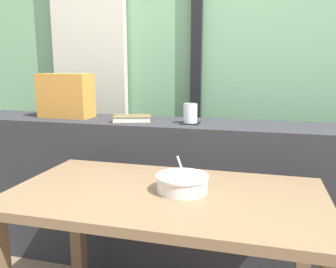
% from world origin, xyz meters
% --- Properties ---
extents(outdoor_backdrop, '(4.80, 0.08, 2.80)m').
position_xyz_m(outdoor_backdrop, '(0.00, 1.14, 1.40)').
color(outdoor_backdrop, '#7AAD7F').
rests_on(outdoor_backdrop, ground).
extents(curtain_left_panel, '(0.56, 0.06, 2.50)m').
position_xyz_m(curtain_left_panel, '(-0.86, 1.04, 1.25)').
color(curtain_left_panel, beige).
rests_on(curtain_left_panel, ground).
extents(window_divider_post, '(0.07, 0.05, 2.60)m').
position_xyz_m(window_divider_post, '(-0.09, 1.07, 1.30)').
color(window_divider_post, black).
rests_on(window_divider_post, ground).
extents(dark_console_ledge, '(2.80, 0.39, 0.86)m').
position_xyz_m(dark_console_ledge, '(0.00, 0.55, 0.43)').
color(dark_console_ledge, '#2D2D33').
rests_on(dark_console_ledge, ground).
extents(breakfast_table, '(1.19, 0.65, 0.69)m').
position_xyz_m(breakfast_table, '(0.02, -0.09, 0.58)').
color(breakfast_table, brown).
rests_on(breakfast_table, ground).
extents(coaster_square, '(0.10, 0.10, 0.00)m').
position_xyz_m(coaster_square, '(-0.01, 0.51, 0.86)').
color(coaster_square, black).
rests_on(coaster_square, dark_console_ledge).
extents(juice_glass, '(0.07, 0.07, 0.10)m').
position_xyz_m(juice_glass, '(-0.01, 0.51, 0.91)').
color(juice_glass, white).
rests_on(juice_glass, coaster_square).
extents(closed_book, '(0.24, 0.20, 0.03)m').
position_xyz_m(closed_book, '(-0.34, 0.50, 0.87)').
color(closed_book, brown).
rests_on(closed_book, dark_console_ledge).
extents(throw_pillow, '(0.33, 0.16, 0.26)m').
position_xyz_m(throw_pillow, '(-0.78, 0.55, 0.99)').
color(throw_pillow, '#D18938').
rests_on(throw_pillow, dark_console_ledge).
extents(soup_bowl, '(0.20, 0.20, 0.15)m').
position_xyz_m(soup_bowl, '(0.08, -0.06, 0.72)').
color(soup_bowl, silver).
rests_on(soup_bowl, breakfast_table).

